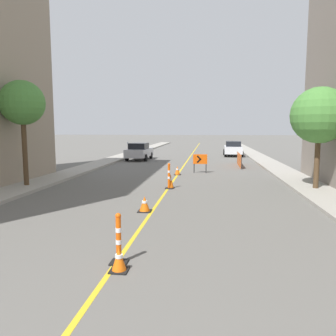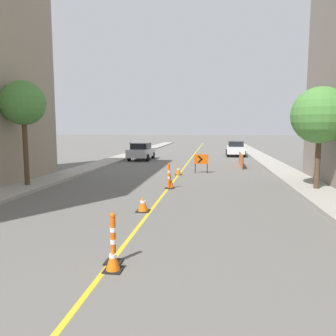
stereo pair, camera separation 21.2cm
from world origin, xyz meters
name	(u,v)px [view 2 (the right image)]	position (x,y,z in m)	size (l,w,h in m)	color
lane_stripe	(191,158)	(0.00, 34.14, 0.00)	(0.12, 68.29, 0.01)	gold
sidewalk_left	(123,157)	(-6.87, 34.14, 0.08)	(1.88, 68.29, 0.15)	#9E998E
sidewalk_right	(263,159)	(6.87, 34.14, 0.08)	(1.88, 68.29, 0.15)	#9E998E
traffic_cone_second	(113,259)	(0.18, 8.48, 0.25)	(0.38, 0.38, 0.50)	black
traffic_cone_third	(143,204)	(-0.26, 13.34, 0.27)	(0.47, 0.47, 0.55)	black
traffic_cone_fourth	(171,181)	(0.11, 18.01, 0.34)	(0.39, 0.39, 0.70)	black
traffic_cone_fifth	(178,171)	(-0.01, 22.70, 0.27)	(0.42, 0.42, 0.56)	black
delineator_post_front	(113,242)	(0.07, 8.86, 0.48)	(0.37, 0.37, 1.13)	black
delineator_post_rear	(169,178)	(0.05, 17.86, 0.55)	(0.37, 0.37, 1.26)	black
arrow_barricade_primary	(201,160)	(1.39, 23.74, 0.86)	(0.93, 0.13, 1.24)	#EF560C
safety_mesh_fence	(241,160)	(4.31, 28.07, 0.50)	(0.09, 4.15, 0.99)	#EF560C
parked_car_curb_near	(141,151)	(-4.53, 32.17, 0.80)	(1.95, 4.35, 1.59)	#B7B7BC
parked_car_curb_mid	(236,149)	(4.49, 37.75, 0.80)	(1.95, 4.36, 1.59)	silver
parking_meter_far_curb	(130,146)	(-6.28, 34.77, 1.18)	(0.12, 0.11, 1.47)	#4C4C51
street_tree_left_near	(23,104)	(-6.97, 17.15, 4.12)	(2.13, 2.13, 5.07)	#4C3823
street_tree_right_near	(320,116)	(6.97, 18.09, 3.51)	(2.58, 2.58, 4.67)	#4C3823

